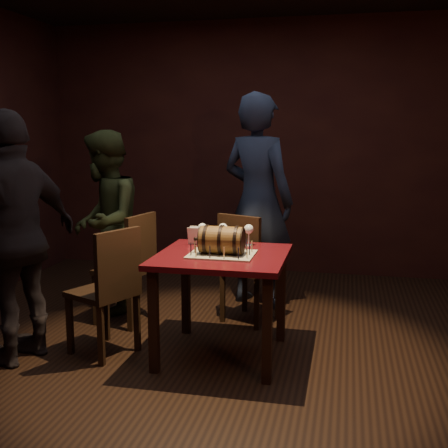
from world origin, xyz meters
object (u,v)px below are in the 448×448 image
(barrel_cake, at_px, (222,240))
(chair_back, at_px, (246,262))
(pub_table, at_px, (222,269))
(wine_glass_mid, at_px, (223,229))
(person_left_rear, at_px, (105,223))
(pint_of_ale, at_px, (209,238))
(person_left_front, at_px, (16,238))
(chair_left_rear, at_px, (132,263))
(chair_left_front, at_px, (110,285))
(wine_glass_left, at_px, (202,229))
(person_back, at_px, (258,201))
(wine_glass_right, at_px, (249,230))

(barrel_cake, xyz_separation_m, chair_back, (0.03, 0.75, -0.34))
(pub_table, relative_size, wine_glass_mid, 5.59)
(pub_table, bearing_deg, person_left_rear, 148.44)
(pint_of_ale, xyz_separation_m, person_left_front, (-1.23, -0.56, 0.05))
(pint_of_ale, relative_size, chair_left_rear, 0.16)
(wine_glass_mid, xyz_separation_m, chair_left_front, (-0.71, -0.50, -0.34))
(chair_left_rear, distance_m, person_left_front, 1.05)
(pint_of_ale, distance_m, chair_back, 0.62)
(wine_glass_left, relative_size, person_left_front, 0.09)
(pint_of_ale, xyz_separation_m, chair_back, (0.18, 0.51, -0.30))
(chair_left_front, distance_m, person_back, 1.72)
(wine_glass_right, distance_m, pint_of_ale, 0.31)
(barrel_cake, bearing_deg, person_left_front, -167.03)
(pub_table, xyz_separation_m, chair_back, (0.04, 0.71, -0.12))
(wine_glass_left, xyz_separation_m, person_left_front, (-1.15, -0.66, 0.01))
(chair_back, xyz_separation_m, chair_left_rear, (-0.92, -0.21, 0.00))
(pint_of_ale, bearing_deg, barrel_cake, -57.41)
(person_back, bearing_deg, person_left_front, 72.62)
(barrel_cake, relative_size, chair_left_front, 0.38)
(wine_glass_right, height_order, person_back, person_back)
(barrel_cake, bearing_deg, wine_glass_mid, 101.19)
(chair_left_front, bearing_deg, wine_glass_right, 28.40)
(pint_of_ale, bearing_deg, wine_glass_right, 25.06)
(wine_glass_left, xyz_separation_m, person_back, (0.27, 0.97, 0.10))
(pint_of_ale, distance_m, person_back, 1.10)
(wine_glass_right, bearing_deg, chair_left_rear, 170.36)
(chair_back, distance_m, chair_left_front, 1.20)
(chair_left_rear, bearing_deg, person_left_front, -119.89)
(chair_left_rear, bearing_deg, wine_glass_right, -9.64)
(barrel_cake, height_order, chair_left_front, barrel_cake)
(barrel_cake, distance_m, person_back, 1.32)
(barrel_cake, distance_m, chair_left_rear, 1.09)
(wine_glass_right, distance_m, person_left_rear, 1.42)
(pub_table, bearing_deg, wine_glass_right, 68.00)
(person_back, bearing_deg, wine_glass_left, 98.29)
(chair_left_rear, relative_size, person_back, 0.48)
(wine_glass_mid, xyz_separation_m, pint_of_ale, (-0.08, -0.14, -0.04))
(wine_glass_mid, relative_size, person_left_front, 0.09)
(wine_glass_left, xyz_separation_m, wine_glass_mid, (0.15, 0.03, -0.00))
(wine_glass_right, relative_size, person_back, 0.08)
(person_back, bearing_deg, chair_back, 112.98)
(wine_glass_right, xyz_separation_m, pint_of_ale, (-0.28, -0.13, -0.05))
(wine_glass_right, relative_size, pint_of_ale, 1.07)
(barrel_cake, bearing_deg, person_back, 88.27)
(pint_of_ale, height_order, chair_left_rear, chair_left_rear)
(pub_table, bearing_deg, wine_glass_mid, 101.32)
(chair_left_front, bearing_deg, wine_glass_mid, 34.94)
(pint_of_ale, bearing_deg, chair_left_rear, 157.72)
(wine_glass_mid, xyz_separation_m, chair_back, (0.11, 0.38, -0.34))
(barrel_cake, relative_size, wine_glass_right, 2.21)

